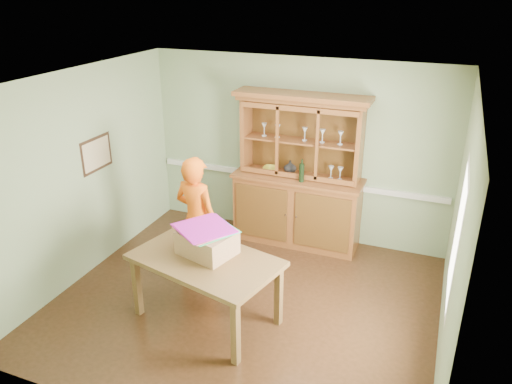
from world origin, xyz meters
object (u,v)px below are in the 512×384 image
at_px(china_hutch, 298,193).
at_px(cardboard_box, 207,243).
at_px(dining_table, 206,266).
at_px(person, 197,220).

xyz_separation_m(china_hutch, cardboard_box, (-0.43, -2.09, 0.16)).
xyz_separation_m(dining_table, cardboard_box, (-0.03, 0.11, 0.23)).
distance_m(china_hutch, cardboard_box, 2.14).
height_order(cardboard_box, person, person).
height_order(dining_table, person, person).
bearing_deg(china_hutch, person, -122.02).
bearing_deg(cardboard_box, dining_table, -76.59).
height_order(dining_table, cardboard_box, cardboard_box).
relative_size(china_hutch, person, 1.32).
height_order(china_hutch, cardboard_box, china_hutch).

